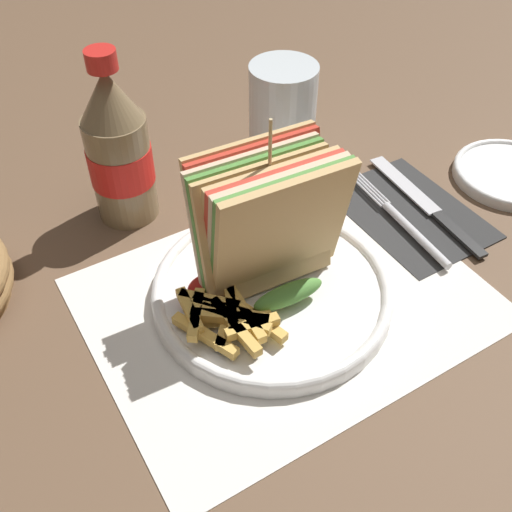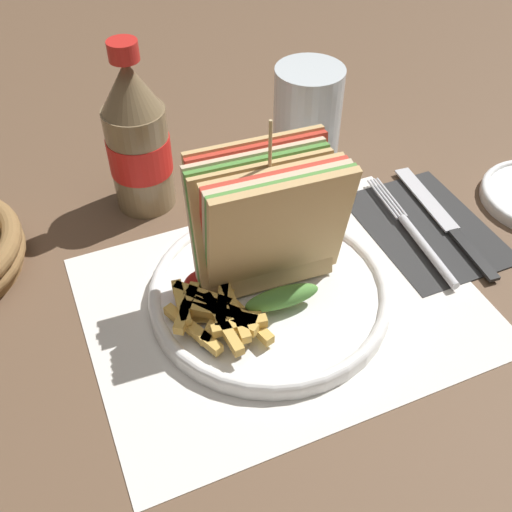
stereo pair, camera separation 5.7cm
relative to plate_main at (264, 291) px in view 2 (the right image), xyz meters
The scene contains 11 objects.
ground_plane 0.01m from the plate_main, 27.35° to the right, with size 4.00×4.00×0.00m, color brown.
placemat 0.02m from the plate_main, 41.54° to the right, with size 0.37×0.28×0.00m.
plate_main is the anchor object (origin of this frame).
club_sandwich 0.07m from the plate_main, 53.43° to the left, with size 0.13×0.10×0.17m.
fries_pile 0.06m from the plate_main, 156.42° to the right, with size 0.08×0.10×0.02m.
ketchup_blob 0.06m from the plate_main, 162.20° to the left, with size 0.04×0.04×0.01m.
napkin 0.21m from the plate_main, ahead, with size 0.13×0.17×0.00m.
fork 0.18m from the plate_main, ahead, with size 0.03×0.18×0.01m.
knife 0.23m from the plate_main, ahead, with size 0.03×0.19×0.00m.
coke_bottle_near 0.21m from the plate_main, 108.35° to the left, with size 0.07×0.07×0.19m.
glass_near 0.23m from the plate_main, 53.69° to the left, with size 0.08×0.08×0.13m.
Camera 2 is at (-0.16, -0.35, 0.44)m, focal length 42.00 mm.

